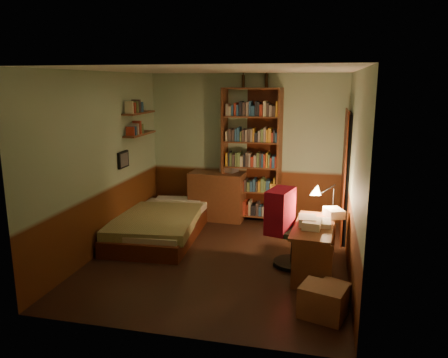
% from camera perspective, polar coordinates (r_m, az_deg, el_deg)
% --- Properties ---
extents(floor, '(3.50, 4.00, 0.02)m').
position_cam_1_polar(floor, '(6.32, -0.53, -10.36)').
color(floor, black).
rests_on(floor, ground).
extents(ceiling, '(3.50, 4.00, 0.02)m').
position_cam_1_polar(ceiling, '(5.82, -0.58, 14.13)').
color(ceiling, silver).
rests_on(ceiling, wall_back).
extents(wall_back, '(3.50, 0.02, 2.60)m').
position_cam_1_polar(wall_back, '(7.87, 2.93, 4.16)').
color(wall_back, gray).
rests_on(wall_back, ground).
extents(wall_left, '(0.02, 4.00, 2.60)m').
position_cam_1_polar(wall_left, '(6.57, -15.66, 2.01)').
color(wall_left, gray).
rests_on(wall_left, ground).
extents(wall_right, '(0.02, 4.00, 2.60)m').
position_cam_1_polar(wall_right, '(5.78, 16.66, 0.54)').
color(wall_right, gray).
rests_on(wall_right, ground).
extents(wall_front, '(3.50, 0.02, 2.60)m').
position_cam_1_polar(wall_front, '(4.06, -7.31, -4.04)').
color(wall_front, gray).
rests_on(wall_front, ground).
extents(doorway, '(0.06, 0.90, 2.00)m').
position_cam_1_polar(doorway, '(7.11, 15.63, 0.32)').
color(doorway, black).
rests_on(doorway, ground).
extents(door_trim, '(0.02, 0.98, 2.08)m').
position_cam_1_polar(door_trim, '(7.11, 15.34, 0.34)').
color(door_trim, '#3D170A').
rests_on(door_trim, ground).
extents(bed, '(1.30, 2.27, 0.65)m').
position_cam_1_polar(bed, '(7.17, -8.27, -4.78)').
color(bed, olive).
rests_on(bed, ground).
extents(dresser, '(0.99, 0.52, 0.86)m').
position_cam_1_polar(dresser, '(7.91, -0.90, -2.22)').
color(dresser, '#562E19').
rests_on(dresser, ground).
extents(mini_stereo, '(0.34, 0.30, 0.15)m').
position_cam_1_polar(mini_stereo, '(7.87, 0.67, 1.49)').
color(mini_stereo, '#B2B2B7').
rests_on(mini_stereo, dresser).
extents(bookshelf, '(1.04, 0.43, 2.36)m').
position_cam_1_polar(bookshelf, '(7.71, 3.62, 3.05)').
color(bookshelf, '#562E19').
rests_on(bookshelf, ground).
extents(bottle_left, '(0.07, 0.07, 0.21)m').
position_cam_1_polar(bottle_left, '(7.74, 2.52, 12.66)').
color(bottle_left, black).
rests_on(bottle_left, bookshelf).
extents(bottle_right, '(0.07, 0.07, 0.23)m').
position_cam_1_polar(bottle_right, '(7.68, 5.58, 12.68)').
color(bottle_right, black).
rests_on(bottle_right, bookshelf).
extents(desk, '(0.58, 1.24, 0.65)m').
position_cam_1_polar(desk, '(5.90, 11.55, -8.86)').
color(desk, '#562E19').
rests_on(desk, ground).
extents(paper_stack, '(0.31, 0.35, 0.12)m').
position_cam_1_polar(paper_stack, '(6.16, 14.16, -4.31)').
color(paper_stack, silver).
rests_on(paper_stack, desk).
extents(desk_lamp, '(0.20, 0.20, 0.67)m').
position_cam_1_polar(desk_lamp, '(6.28, 14.16, -1.37)').
color(desk_lamp, black).
rests_on(desk_lamp, desk).
extents(office_chair, '(0.56, 0.52, 0.94)m').
position_cam_1_polar(office_chair, '(5.99, 9.07, -6.94)').
color(office_chair, '#264C30').
rests_on(office_chair, ground).
extents(red_jacket, '(0.34, 0.54, 0.59)m').
position_cam_1_polar(red_jacket, '(5.64, 6.84, 0.01)').
color(red_jacket, maroon).
rests_on(red_jacket, office_chair).
extents(wall_shelf_lower, '(0.20, 0.90, 0.03)m').
position_cam_1_polar(wall_shelf_lower, '(7.44, -10.92, 5.79)').
color(wall_shelf_lower, '#562E19').
rests_on(wall_shelf_lower, wall_left).
extents(wall_shelf_upper, '(0.20, 0.90, 0.03)m').
position_cam_1_polar(wall_shelf_upper, '(7.41, -11.03, 8.48)').
color(wall_shelf_upper, '#562E19').
rests_on(wall_shelf_upper, wall_left).
extents(framed_picture, '(0.04, 0.32, 0.26)m').
position_cam_1_polar(framed_picture, '(7.08, -13.03, 2.48)').
color(framed_picture, black).
rests_on(framed_picture, wall_left).
extents(cardboard_box_a, '(0.54, 0.48, 0.34)m').
position_cam_1_polar(cardboard_box_a, '(4.93, 12.79, -15.32)').
color(cardboard_box_a, brown).
rests_on(cardboard_box_a, ground).
extents(cardboard_box_b, '(0.41, 0.38, 0.23)m').
position_cam_1_polar(cardboard_box_b, '(5.26, 14.16, -14.21)').
color(cardboard_box_b, brown).
rests_on(cardboard_box_b, ground).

